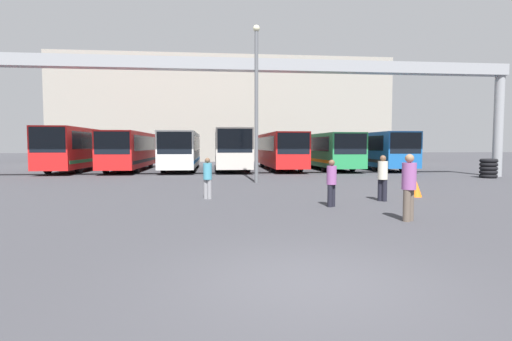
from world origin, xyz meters
The scene contains 17 objects.
ground_plane centered at (0.00, 0.00, 0.00)m, with size 200.00×200.00×0.00m, color #38383D.
building_backdrop centered at (0.00, 49.60, 6.59)m, with size 42.55×12.00×13.17m.
overhead_gantry centered at (0.00, 18.55, 6.16)m, with size 34.58×0.80×7.21m.
bus_slot_0 centered at (-12.22, 27.58, 1.92)m, with size 2.51×12.09×3.34m.
bus_slot_1 centered at (-8.14, 27.26, 1.76)m, with size 2.54×11.44×3.05m.
bus_slot_2 centered at (-4.07, 27.45, 1.76)m, with size 2.55×11.82×3.05m.
bus_slot_3 centered at (0.00, 27.47, 1.88)m, with size 2.62×11.86×3.27m.
bus_slot_4 centered at (4.07, 27.57, 1.74)m, with size 2.50×12.05×3.01m.
bus_slot_5 centered at (8.14, 27.69, 1.72)m, with size 2.60×12.30×2.97m.
bus_slot_6 centered at (12.22, 27.60, 1.76)m, with size 2.57×12.11×3.05m.
pedestrian_near_center centered at (2.47, 7.17, 0.83)m, with size 0.33×0.33×1.57m.
pedestrian_mid_left centered at (3.81, 4.50, 0.96)m, with size 0.38×0.38×1.82m.
pedestrian_near_right centered at (-1.67, 9.54, 0.84)m, with size 0.33×0.33×1.57m.
pedestrian_far_center centered at (4.72, 8.27, 0.89)m, with size 0.35×0.35×1.69m.
traffic_cone centered at (6.57, 9.30, 0.31)m, with size 0.44×0.44×0.63m.
tire_stack centered at (15.65, 17.51, 0.60)m, with size 1.04×1.04×1.20m.
lamp_post centered at (0.86, 15.77, 4.57)m, with size 0.36×0.36×8.42m.
Camera 1 is at (-1.41, -5.71, 2.06)m, focal length 28.00 mm.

